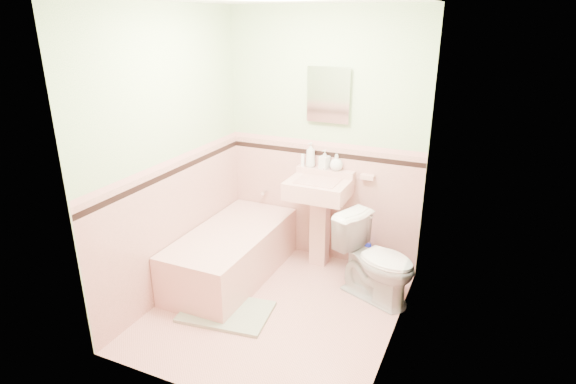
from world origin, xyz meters
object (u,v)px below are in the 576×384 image
at_px(soap_bottle_left, 311,155).
at_px(bathtub, 232,255).
at_px(sink, 318,224).
at_px(soap_bottle_mid, 325,159).
at_px(medicine_cabinet, 329,95).
at_px(shoe, 223,311).
at_px(soap_bottle_right, 336,162).
at_px(bucket, 359,257).
at_px(toilet, 377,260).

bearing_deg(soap_bottle_left, bathtub, -126.22).
relative_size(sink, soap_bottle_mid, 4.82).
bearing_deg(medicine_cabinet, bathtub, -132.58).
bearing_deg(sink, medicine_cabinet, 90.00).
bearing_deg(shoe, soap_bottle_right, 89.70).
distance_m(soap_bottle_right, bucket, 0.99).
bearing_deg(soap_bottle_mid, soap_bottle_left, 180.00).
bearing_deg(medicine_cabinet, shoe, -106.60).
bearing_deg(bucket, shoe, -122.10).
height_order(medicine_cabinet, shoe, medicine_cabinet).
bearing_deg(toilet, soap_bottle_right, 70.45).
relative_size(sink, medicine_cabinet, 1.93).
xyz_separation_m(soap_bottle_right, toilet, (0.57, -0.51, -0.69)).
bearing_deg(soap_bottle_left, shoe, -100.49).
xyz_separation_m(medicine_cabinet, shoe, (-0.41, -1.37, -1.64)).
xyz_separation_m(soap_bottle_left, soap_bottle_right, (0.27, 0.00, -0.04)).
xyz_separation_m(bathtub, bucket, (1.08, 0.67, -0.11)).
height_order(sink, soap_bottle_left, soap_bottle_left).
relative_size(soap_bottle_right, toilet, 0.22).
bearing_deg(sink, soap_bottle_right, 58.63).
relative_size(toilet, bucket, 3.15).
distance_m(soap_bottle_left, shoe, 1.72).
bearing_deg(bucket, soap_bottle_mid, 173.99).
bearing_deg(toilet, medicine_cabinet, 73.79).
bearing_deg(soap_bottle_right, bathtub, -138.04).
bearing_deg(toilet, bathtub, 120.50).
distance_m(sink, bucket, 0.55).
xyz_separation_m(bathtub, sink, (0.68, 0.53, 0.23)).
relative_size(sink, toilet, 1.22).
height_order(bathtub, medicine_cabinet, medicine_cabinet).
bearing_deg(bucket, soap_bottle_left, 175.55).
xyz_separation_m(bathtub, medicine_cabinet, (0.68, 0.74, 1.47)).
bearing_deg(shoe, toilet, 58.07).
distance_m(bathtub, soap_bottle_right, 1.35).
relative_size(bathtub, bucket, 6.27).
height_order(bathtub, shoe, bathtub).
relative_size(medicine_cabinet, soap_bottle_right, 2.93).
xyz_separation_m(bathtub, soap_bottle_left, (0.52, 0.71, 0.88)).
height_order(soap_bottle_mid, toilet, soap_bottle_mid).
bearing_deg(soap_bottle_right, toilet, -41.67).
distance_m(bathtub, bucket, 1.28).
relative_size(bathtub, sink, 1.63).
distance_m(bathtub, shoe, 0.70).
relative_size(soap_bottle_left, soap_bottle_right, 1.51).
relative_size(bathtub, toilet, 1.99).
xyz_separation_m(sink, medicine_cabinet, (0.00, 0.21, 1.24)).
height_order(soap_bottle_left, bucket, soap_bottle_left).
distance_m(medicine_cabinet, soap_bottle_left, 0.62).
xyz_separation_m(soap_bottle_mid, soap_bottle_right, (0.12, 0.00, -0.01)).
height_order(bathtub, soap_bottle_right, soap_bottle_right).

